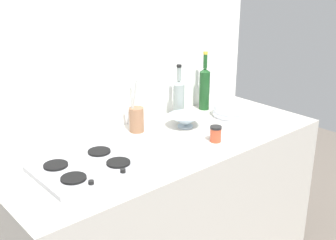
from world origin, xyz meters
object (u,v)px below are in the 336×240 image
at_px(mixing_bowl, 185,120).
at_px(condiment_jar_front, 216,134).
at_px(plate_stack, 231,110).
at_px(stovetop_hob, 88,167).
at_px(wine_bottle_mid_left, 204,87).
at_px(utensil_crock, 136,118).
at_px(cutting_board, 157,142).
at_px(wine_bottle_leftmost, 179,98).

distance_m(mixing_bowl, condiment_jar_front, 0.26).
bearing_deg(mixing_bowl, plate_stack, -7.19).
bearing_deg(condiment_jar_front, stovetop_hob, 167.27).
relative_size(plate_stack, wine_bottle_mid_left, 0.60).
height_order(plate_stack, utensil_crock, utensil_crock).
xyz_separation_m(stovetop_hob, cutting_board, (0.43, 0.03, -0.00)).
relative_size(stovetop_hob, wine_bottle_leftmost, 1.39).
distance_m(mixing_bowl, cutting_board, 0.29).
height_order(wine_bottle_mid_left, condiment_jar_front, wine_bottle_mid_left).
bearing_deg(utensil_crock, wine_bottle_leftmost, 3.29).
bearing_deg(utensil_crock, wine_bottle_mid_left, 3.22).
xyz_separation_m(wine_bottle_leftmost, condiment_jar_front, (-0.11, -0.41, -0.08)).
xyz_separation_m(plate_stack, wine_bottle_leftmost, (-0.26, 0.19, 0.09)).
bearing_deg(stovetop_hob, cutting_board, 3.85).
distance_m(plate_stack, cutting_board, 0.62).
height_order(stovetop_hob, condiment_jar_front, condiment_jar_front).
bearing_deg(stovetop_hob, mixing_bowl, 8.44).
bearing_deg(condiment_jar_front, mixing_bowl, 84.60).
bearing_deg(mixing_bowl, condiment_jar_front, -95.40).
xyz_separation_m(stovetop_hob, wine_bottle_leftmost, (0.79, 0.25, 0.11)).
xyz_separation_m(mixing_bowl, condiment_jar_front, (-0.02, -0.26, 0.00)).
height_order(mixing_bowl, cutting_board, mixing_bowl).
distance_m(plate_stack, wine_bottle_leftmost, 0.34).
bearing_deg(utensil_crock, cutting_board, -96.46).
relative_size(condiment_jar_front, cutting_board, 0.37).
bearing_deg(plate_stack, cutting_board, -177.00).
height_order(utensil_crock, condiment_jar_front, utensil_crock).
relative_size(stovetop_hob, utensil_crock, 1.55).
xyz_separation_m(plate_stack, wine_bottle_mid_left, (-0.03, 0.21, 0.11)).
relative_size(plate_stack, mixing_bowl, 1.12).
distance_m(wine_bottle_mid_left, condiment_jar_front, 0.55).
bearing_deg(condiment_jar_front, wine_bottle_leftmost, 75.20).
xyz_separation_m(plate_stack, cutting_board, (-0.62, -0.03, -0.03)).
distance_m(mixing_bowl, utensil_crock, 0.29).
relative_size(wine_bottle_leftmost, condiment_jar_front, 3.84).
bearing_deg(cutting_board, condiment_jar_front, -36.09).
xyz_separation_m(utensil_crock, cutting_board, (-0.02, -0.21, -0.07)).
relative_size(plate_stack, wine_bottle_leftmost, 0.68).
height_order(plate_stack, cutting_board, plate_stack).
bearing_deg(stovetop_hob, plate_stack, 3.35).
distance_m(utensil_crock, cutting_board, 0.22).
height_order(stovetop_hob, wine_bottle_leftmost, wine_bottle_leftmost).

